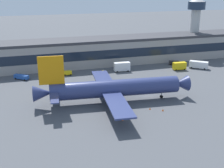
% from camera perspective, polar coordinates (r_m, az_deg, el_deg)
% --- Properties ---
extents(ground_plane, '(600.00, 600.00, 0.00)m').
position_cam_1_polar(ground_plane, '(103.34, 7.23, -2.49)').
color(ground_plane, '#4C4F54').
extents(terminal_building, '(150.63, 15.73, 12.78)m').
position_cam_1_polar(terminal_building, '(144.69, -0.40, 6.58)').
color(terminal_building, '#9E9993').
rests_on(terminal_building, ground_plane).
extents(airliner, '(52.54, 44.67, 16.74)m').
position_cam_1_polar(airliner, '(96.36, 0.18, -0.86)').
color(airliner, navy).
rests_on(airliner, ground_plane).
extents(control_tower, '(9.13, 9.13, 30.77)m').
position_cam_1_polar(control_tower, '(165.62, 15.99, 11.95)').
color(control_tower, '#B7B7B2').
rests_on(control_tower, ground_plane).
extents(follow_me_car, '(3.23, 4.78, 1.85)m').
position_cam_1_polar(follow_me_car, '(125.00, -1.62, 2.03)').
color(follow_me_car, yellow).
rests_on(follow_me_car, ground_plane).
extents(belt_loader, '(6.24, 5.57, 1.95)m').
position_cam_1_polar(belt_loader, '(126.25, -17.26, 1.36)').
color(belt_loader, '#2651A5').
rests_on(belt_loader, ground_plane).
extents(stair_truck, '(6.12, 2.71, 3.55)m').
position_cam_1_polar(stair_truck, '(137.52, 13.10, 3.51)').
color(stair_truck, yellow).
rests_on(stair_truck, ground_plane).
extents(baggage_tug, '(3.76, 2.38, 1.85)m').
position_cam_1_polar(baggage_tug, '(127.74, -8.70, 2.18)').
color(baggage_tug, yellow).
rests_on(baggage_tug, ground_plane).
extents(catering_truck, '(7.33, 2.98, 4.15)m').
position_cam_1_polar(catering_truck, '(131.58, 1.90, 3.44)').
color(catering_truck, white).
rests_on(catering_truck, ground_plane).
extents(fuel_truck, '(8.21, 7.58, 3.35)m').
position_cam_1_polar(fuel_truck, '(142.32, 16.52, 3.69)').
color(fuel_truck, white).
rests_on(fuel_truck, ground_plane).
extents(pushback_tractor, '(5.42, 4.17, 1.75)m').
position_cam_1_polar(pushback_tractor, '(146.12, 12.08, 4.11)').
color(pushback_tractor, black).
rests_on(pushback_tractor, ground_plane).
extents(traffic_cone_0, '(0.49, 0.49, 0.62)m').
position_cam_1_polar(traffic_cone_0, '(93.05, 7.44, -4.79)').
color(traffic_cone_0, '#F2590C').
rests_on(traffic_cone_0, ground_plane).
extents(traffic_cone_1, '(0.57, 0.57, 0.71)m').
position_cam_1_polar(traffic_cone_1, '(85.22, 2.10, -6.93)').
color(traffic_cone_1, '#F2590C').
rests_on(traffic_cone_1, ground_plane).
extents(traffic_cone_2, '(0.57, 0.57, 0.71)m').
position_cam_1_polar(traffic_cone_2, '(92.59, 9.93, -5.02)').
color(traffic_cone_2, '#F2590C').
rests_on(traffic_cone_2, ground_plane).
extents(traffic_cone_3, '(0.55, 0.55, 0.69)m').
position_cam_1_polar(traffic_cone_3, '(88.80, 3.66, -5.84)').
color(traffic_cone_3, '#F2590C').
rests_on(traffic_cone_3, ground_plane).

